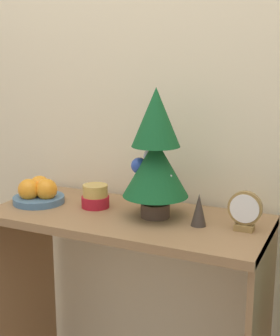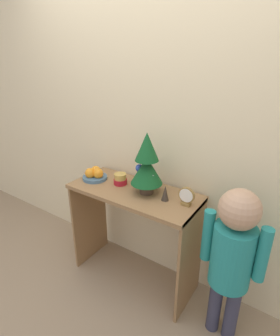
{
  "view_description": "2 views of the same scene",
  "coord_description": "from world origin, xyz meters",
  "px_view_note": "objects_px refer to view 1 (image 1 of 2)",
  "views": [
    {
      "loc": [
        0.71,
        -1.19,
        1.35
      ],
      "look_at": [
        0.06,
        0.2,
        1.0
      ],
      "focal_mm": 50.0,
      "sensor_mm": 36.0,
      "label": 1
    },
    {
      "loc": [
        1.0,
        -1.18,
        1.7
      ],
      "look_at": [
        0.04,
        0.24,
        1.0
      ],
      "focal_mm": 28.0,
      "sensor_mm": 36.0,
      "label": 2
    }
  ],
  "objects_px": {
    "fruit_bowl": "(39,192)",
    "singing_bowl": "(95,197)",
    "mini_tree": "(155,153)",
    "figurine": "(199,210)",
    "desk_clock": "(245,211)"
  },
  "relations": [
    {
      "from": "mini_tree",
      "to": "singing_bowl",
      "type": "height_order",
      "value": "mini_tree"
    },
    {
      "from": "singing_bowl",
      "to": "figurine",
      "type": "bearing_deg",
      "value": -4.36
    },
    {
      "from": "mini_tree",
      "to": "figurine",
      "type": "distance_m",
      "value": 0.24
    },
    {
      "from": "mini_tree",
      "to": "fruit_bowl",
      "type": "relative_size",
      "value": 2.3
    },
    {
      "from": "mini_tree",
      "to": "fruit_bowl",
      "type": "bearing_deg",
      "value": -175.81
    },
    {
      "from": "desk_clock",
      "to": "fruit_bowl",
      "type": "bearing_deg",
      "value": -177.89
    },
    {
      "from": "fruit_bowl",
      "to": "singing_bowl",
      "type": "distance_m",
      "value": 0.23
    },
    {
      "from": "mini_tree",
      "to": "figurine",
      "type": "bearing_deg",
      "value": -8.15
    },
    {
      "from": "fruit_bowl",
      "to": "singing_bowl",
      "type": "height_order",
      "value": "fruit_bowl"
    },
    {
      "from": "mini_tree",
      "to": "desk_clock",
      "type": "distance_m",
      "value": 0.35
    },
    {
      "from": "mini_tree",
      "to": "figurine",
      "type": "relative_size",
      "value": 4.12
    },
    {
      "from": "mini_tree",
      "to": "singing_bowl",
      "type": "relative_size",
      "value": 4.33
    },
    {
      "from": "fruit_bowl",
      "to": "desk_clock",
      "type": "relative_size",
      "value": 1.5
    },
    {
      "from": "singing_bowl",
      "to": "desk_clock",
      "type": "height_order",
      "value": "desk_clock"
    },
    {
      "from": "desk_clock",
      "to": "figurine",
      "type": "relative_size",
      "value": 1.2
    }
  ]
}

